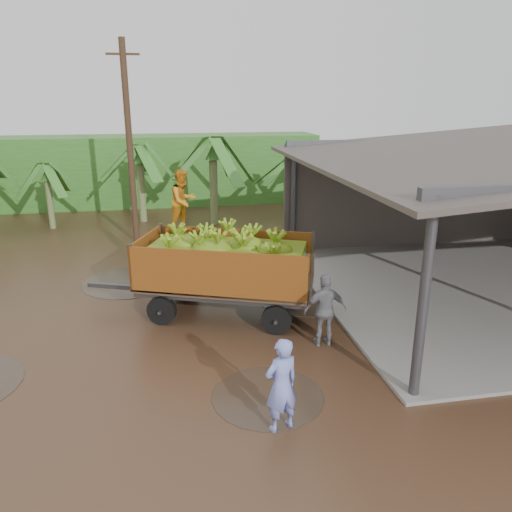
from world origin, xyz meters
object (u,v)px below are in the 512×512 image
(banana_trailer, at_px, (225,265))
(man_grey, at_px, (325,310))
(utility_pole, at_px, (130,144))
(man_blue, at_px, (281,385))

(banana_trailer, relative_size, man_grey, 3.56)
(banana_trailer, xyz_separation_m, utility_pole, (-2.65, 7.51, 2.48))
(man_grey, relative_size, utility_pole, 0.23)
(banana_trailer, relative_size, utility_pole, 0.82)
(banana_trailer, distance_m, man_blue, 5.09)
(man_blue, bearing_deg, utility_pole, -95.41)
(utility_pole, bearing_deg, man_grey, -64.26)
(man_blue, xyz_separation_m, man_grey, (1.71, 2.85, -0.00))
(man_blue, distance_m, utility_pole, 13.25)
(banana_trailer, height_order, utility_pole, utility_pole)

